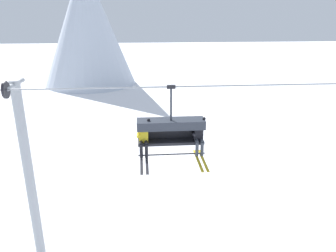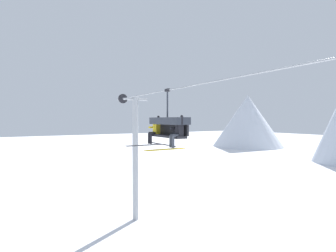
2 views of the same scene
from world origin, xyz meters
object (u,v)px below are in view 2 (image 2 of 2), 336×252
at_px(lift_tower_near, 135,155).
at_px(skier_yellow, 154,130).
at_px(skier_black, 177,132).
at_px(chairlift_chair, 169,124).

bearing_deg(lift_tower_near, skier_yellow, -12.06).
xyz_separation_m(skier_yellow, skier_black, (1.91, 0.00, 0.00)).
relative_size(skier_yellow, skier_black, 1.00).
bearing_deg(lift_tower_near, chairlift_chair, -7.65).
xyz_separation_m(chairlift_chair, skier_yellow, (-0.95, -0.21, -0.27)).
height_order(lift_tower_near, skier_black, lift_tower_near).
bearing_deg(skier_black, lift_tower_near, 171.57).
bearing_deg(chairlift_chair, skier_black, -12.64).
height_order(lift_tower_near, skier_yellow, lift_tower_near).
height_order(lift_tower_near, chairlift_chair, lift_tower_near).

